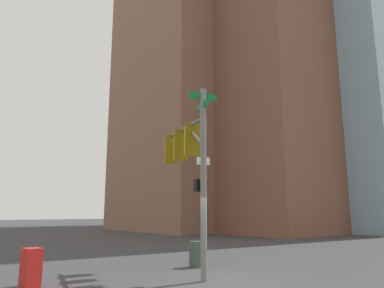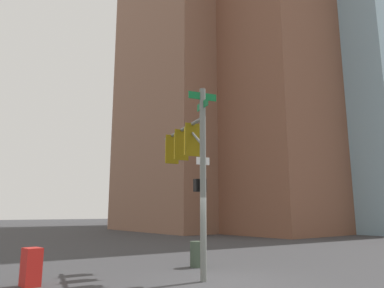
# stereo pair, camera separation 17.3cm
# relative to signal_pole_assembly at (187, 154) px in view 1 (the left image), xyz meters

# --- Properties ---
(ground_plane) EXTENTS (200.00, 200.00, 0.00)m
(ground_plane) POSITION_rel_signal_pole_assembly_xyz_m (0.08, -1.68, -4.09)
(ground_plane) COLOR #38383A
(signal_pole_assembly) EXTENTS (1.50, 4.06, 6.07)m
(signal_pole_assembly) POSITION_rel_signal_pole_assembly_xyz_m (0.00, 0.00, 0.00)
(signal_pole_assembly) COLOR slate
(signal_pole_assembly) RESTS_ON ground_plane
(litter_bin) EXTENTS (0.56, 0.56, 0.95)m
(litter_bin) POSITION_rel_signal_pole_assembly_xyz_m (1.28, 1.04, -3.62)
(litter_bin) COLOR #384738
(litter_bin) RESTS_ON ground_plane
(newspaper_box) EXTENTS (0.49, 0.60, 1.05)m
(newspaper_box) POSITION_rel_signal_pole_assembly_xyz_m (-4.68, 1.07, -3.57)
(newspaper_box) COLOR red
(newspaper_box) RESTS_ON ground_plane
(building_brick_nearside) EXTENTS (25.56, 14.27, 51.96)m
(building_brick_nearside) POSITION_rel_signal_pole_assembly_xyz_m (28.42, 14.73, 21.89)
(building_brick_nearside) COLOR brown
(building_brick_nearside) RESTS_ON ground_plane
(building_brick_midblock) EXTENTS (18.43, 15.89, 41.08)m
(building_brick_midblock) POSITION_rel_signal_pole_assembly_xyz_m (20.71, 23.93, 16.45)
(building_brick_midblock) COLOR #845B47
(building_brick_midblock) RESTS_ON ground_plane
(building_brick_farside) EXTENTS (16.21, 15.27, 54.47)m
(building_brick_farside) POSITION_rel_signal_pole_assembly_xyz_m (31.62, 35.25, 23.14)
(building_brick_farside) COLOR brown
(building_brick_farside) RESTS_ON ground_plane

